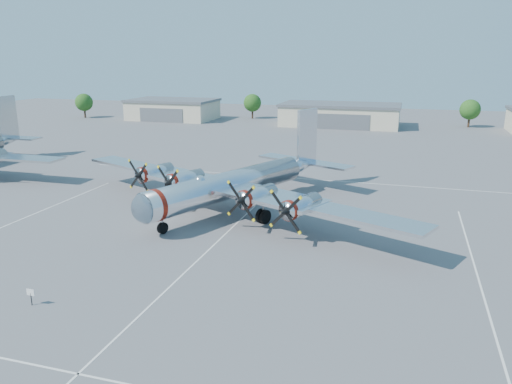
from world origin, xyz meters
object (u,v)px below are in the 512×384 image
(tree_east, at_px, (470,110))
(main_bomber_b29, at_px, (238,209))
(hangar_center, at_px, (340,115))
(info_placard, at_px, (31,294))
(hangar_west, at_px, (173,109))
(tree_west, at_px, (252,103))
(tree_far_west, at_px, (84,102))

(tree_east, height_order, main_bomber_b29, tree_east)
(hangar_center, bearing_deg, info_placard, -94.51)
(hangar_center, distance_m, main_bomber_b29, 73.08)
(hangar_west, xyz_separation_m, tree_east, (75.00, 6.04, 1.51))
(hangar_center, xyz_separation_m, tree_west, (-25.00, 8.04, 1.51))
(tree_east, height_order, info_placard, tree_east)
(tree_east, bearing_deg, tree_far_west, -174.29)
(tree_far_west, xyz_separation_m, info_placard, (62.24, -94.34, -3.38))
(hangar_center, distance_m, tree_far_west, 70.13)
(main_bomber_b29, bearing_deg, tree_far_west, 158.33)
(hangar_west, bearing_deg, tree_east, 4.60)
(hangar_west, height_order, tree_far_west, tree_far_west)
(hangar_west, xyz_separation_m, tree_far_west, (-25.00, -3.96, 1.51))
(tree_far_west, relative_size, tree_west, 1.00)
(tree_west, bearing_deg, tree_east, -2.08)
(hangar_west, distance_m, hangar_center, 45.00)
(hangar_center, bearing_deg, main_bomber_b29, -91.21)
(hangar_west, bearing_deg, info_placard, -69.25)
(hangar_west, distance_m, tree_west, 21.61)
(hangar_west, relative_size, info_placard, 19.00)
(tree_far_west, distance_m, tree_east, 100.50)
(info_placard, bearing_deg, hangar_west, 113.03)
(hangar_center, height_order, tree_far_west, tree_far_west)
(tree_west, xyz_separation_m, main_bomber_b29, (23.46, -81.05, -4.22))
(main_bomber_b29, xyz_separation_m, info_placard, (-6.22, -25.29, 0.84))
(hangar_center, height_order, tree_east, tree_east)
(tree_west, relative_size, tree_east, 1.00)
(tree_far_west, distance_m, tree_west, 46.57)
(tree_far_west, xyz_separation_m, main_bomber_b29, (68.46, -69.05, -4.22))
(tree_west, height_order, tree_east, same)
(hangar_west, distance_m, tree_east, 75.26)
(main_bomber_b29, bearing_deg, tree_west, 129.72)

